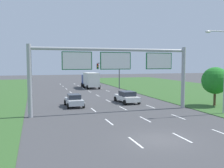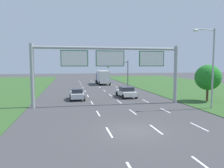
% 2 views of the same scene
% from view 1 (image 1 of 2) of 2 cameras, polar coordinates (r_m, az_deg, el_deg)
% --- Properties ---
extents(ground_plane, '(200.00, 200.00, 0.00)m').
position_cam_1_polar(ground_plane, '(17.57, 10.79, -12.44)').
color(ground_plane, '#424244').
extents(lane_dashes_inner_left, '(0.14, 68.40, 0.01)m').
position_cam_1_polar(lane_dashes_inner_left, '(30.85, -5.53, -4.92)').
color(lane_dashes_inner_left, white).
rests_on(lane_dashes_inner_left, ground_plane).
extents(lane_dashes_inner_right, '(0.14, 68.40, 0.01)m').
position_cam_1_polar(lane_dashes_inner_right, '(31.75, 0.68, -4.63)').
color(lane_dashes_inner_right, white).
rests_on(lane_dashes_inner_right, ground_plane).
extents(lane_dashes_slip, '(0.14, 68.40, 0.01)m').
position_cam_1_polar(lane_dashes_slip, '(32.99, 6.48, -4.30)').
color(lane_dashes_slip, white).
rests_on(lane_dashes_slip, ground_plane).
extents(car_near_red, '(2.00, 3.97, 1.48)m').
position_cam_1_polar(car_near_red, '(30.35, -8.68, -3.70)').
color(car_near_red, silver).
rests_on(car_near_red, ground_plane).
extents(car_lead_silver, '(2.31, 4.55, 1.52)m').
position_cam_1_polar(car_lead_silver, '(32.94, 3.41, -2.94)').
color(car_lead_silver, white).
rests_on(car_lead_silver, ground_plane).
extents(box_truck, '(2.75, 7.21, 3.25)m').
position_cam_1_polar(box_truck, '(52.53, -4.99, 0.97)').
color(box_truck, navy).
rests_on(box_truck, ground_plane).
extents(sign_gantry, '(17.24, 0.44, 7.00)m').
position_cam_1_polar(sign_gantry, '(26.15, 0.80, 4.25)').
color(sign_gantry, '#9EA0A5').
rests_on(sign_gantry, ground_plane).
extents(traffic_light_mast, '(4.76, 0.49, 5.60)m').
position_cam_1_polar(traffic_light_mast, '(49.72, -0.43, 3.23)').
color(traffic_light_mast, '#47494F').
rests_on(traffic_light_mast, ground_plane).
extents(street_lamp, '(2.61, 0.32, 8.50)m').
position_cam_1_polar(street_lamp, '(27.53, 23.86, 4.15)').
color(street_lamp, '#9EA0A5').
rests_on(street_lamp, ground_plane).
extents(roadside_tree_mid, '(3.24, 3.24, 4.73)m').
position_cam_1_polar(roadside_tree_mid, '(32.54, 22.52, 0.73)').
color(roadside_tree_mid, '#513823').
rests_on(roadside_tree_mid, ground_plane).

